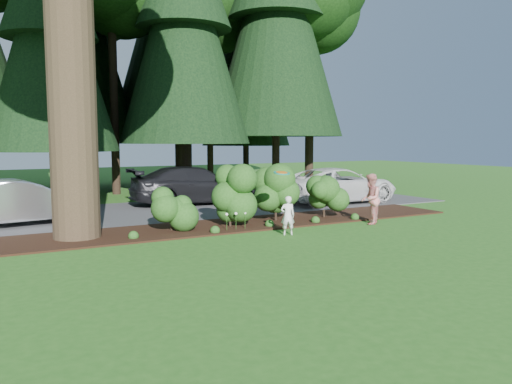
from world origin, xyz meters
The scene contains 12 objects.
ground centered at (0.00, 0.00, 0.00)m, with size 80.00×80.00×0.00m, color #245A19.
mulch_bed centered at (0.00, 3.25, 0.03)m, with size 16.00×2.50×0.05m, color black.
driveway centered at (0.00, 7.50, 0.01)m, with size 22.00×6.00×0.03m, color #38383A.
shrub_row centered at (0.77, 3.14, 0.81)m, with size 6.53×1.60×1.61m.
lily_cluster centered at (-0.30, 2.40, 0.50)m, with size 0.69×0.09×0.57m.
tree_wall centered at (0.25, 16.38, 9.50)m, with size 25.66×12.15×17.09m.
car_silver_wagon centered at (-5.73, 6.49, 0.74)m, with size 1.50×4.31×1.42m, color silver.
car_white_suv centered at (6.42, 6.21, 0.77)m, with size 2.46×5.33×1.48m, color silver.
car_dark_suv centered at (0.95, 8.71, 0.81)m, with size 2.18×5.36×1.56m, color black.
child centered at (0.71, 1.16, 0.56)m, with size 0.41×0.27×1.11m, color silver.
adult centered at (4.02, 1.48, 0.81)m, with size 0.78×0.61×1.61m, color red.
frisbee centered at (0.46, 1.09, 1.77)m, with size 0.45×0.45×0.09m.
Camera 1 is at (-6.73, -10.59, 2.66)m, focal length 35.00 mm.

